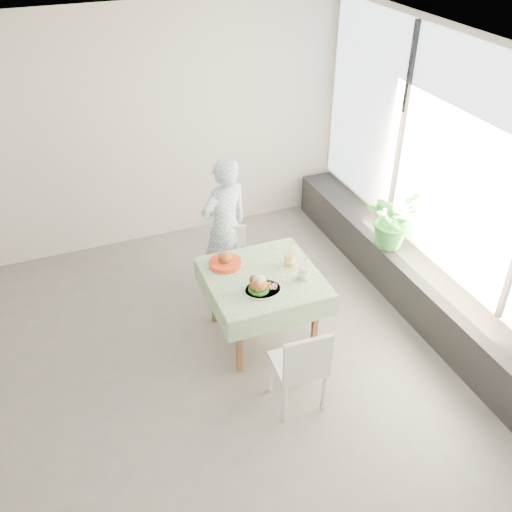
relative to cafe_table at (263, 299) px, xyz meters
name	(u,v)px	position (x,y,z in m)	size (l,w,h in m)	color
floor	(159,382)	(-1.13, -0.23, -0.46)	(6.00, 6.00, 0.00)	#625E5C
ceiling	(117,75)	(-1.13, -0.23, 2.34)	(6.00, 6.00, 0.00)	white
wall_back	(92,139)	(-1.13, 2.27, 0.94)	(6.00, 0.02, 2.80)	silver
wall_right	(457,189)	(1.87, -0.23, 0.94)	(0.02, 5.00, 2.80)	silver
window_pane	(459,165)	(1.84, -0.23, 1.19)	(0.01, 4.80, 2.18)	#D1E0F9
window_ledge	(419,291)	(1.67, -0.23, -0.21)	(0.40, 4.80, 0.50)	black
cafe_table	(263,299)	(0.00, 0.00, 0.00)	(1.06, 1.06, 0.74)	brown
chair_far	(228,278)	(-0.10, 0.72, -0.21)	(0.50, 0.50, 0.81)	white
chair_near	(298,379)	(-0.05, -0.91, -0.19)	(0.43, 0.43, 0.87)	white
diner	(225,227)	(-0.06, 0.91, 0.32)	(0.57, 0.37, 1.55)	#83B1D1
main_dish	(261,286)	(-0.11, -0.21, 0.34)	(0.34, 0.34, 0.18)	white
juice_cup_orange	(289,259)	(0.30, 0.07, 0.35)	(0.11, 0.11, 0.30)	white
juice_cup_lemonade	(304,273)	(0.33, -0.18, 0.35)	(0.10, 0.10, 0.29)	white
second_dish	(225,261)	(-0.27, 0.29, 0.32)	(0.31, 0.31, 0.15)	red
potted_plant	(392,218)	(1.63, 0.34, 0.36)	(0.58, 0.51, 0.65)	#2E842C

